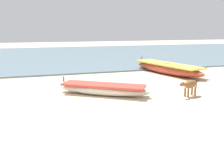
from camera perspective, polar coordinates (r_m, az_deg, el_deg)
ground at (r=7.62m, az=-8.01°, el=-8.08°), size 80.00×80.00×0.00m
sea_water at (r=23.30m, az=-14.95°, el=4.05°), size 60.00×20.00×0.08m
fishing_boat_1 at (r=14.00m, az=12.15°, el=1.39°), size 2.20×4.95×0.75m
fishing_boat_2 at (r=9.33m, az=-1.98°, el=-3.21°), size 3.28×2.61×0.59m
calf_far_brown at (r=9.47m, az=16.91°, el=-2.20°), size 0.88×0.43×0.58m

